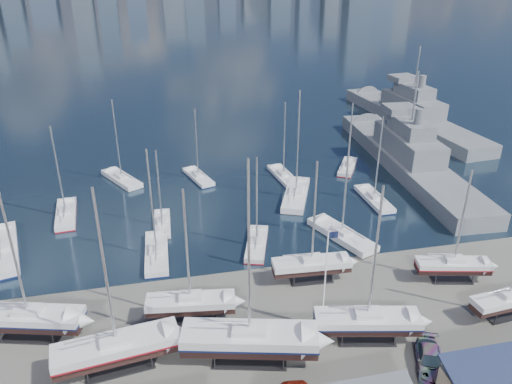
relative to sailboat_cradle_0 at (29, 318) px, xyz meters
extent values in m
plane|color=#605E59|center=(24.16, -3.49, -2.09)|extent=(1400.00, 1400.00, 0.00)
cube|color=#1B2E3E|center=(24.16, 306.51, -2.24)|extent=(1400.00, 600.00, 0.40)
cube|color=#2D2D33|center=(0.00, 0.00, -2.01)|extent=(6.01, 3.91, 0.16)
cube|color=black|center=(0.00, 0.00, -0.49)|extent=(10.34, 4.98, 0.81)
cube|color=silver|center=(0.00, 0.00, 0.32)|extent=(10.45, 5.39, 0.81)
cube|color=#0D1843|center=(0.00, 0.00, -0.05)|extent=(10.56, 5.44, 0.16)
cube|color=silver|center=(0.00, 0.00, 0.97)|extent=(2.87, 2.30, 0.50)
cylinder|color=#B2B2B7|center=(0.00, 0.00, 7.51)|extent=(0.22, 0.22, 13.59)
cube|color=#2D2D33|center=(8.24, -5.90, -2.01)|extent=(6.28, 3.53, 0.16)
cube|color=black|center=(8.24, -5.90, -0.46)|extent=(11.09, 4.05, 0.87)
cube|color=silver|center=(8.24, -5.90, 0.41)|extent=(11.15, 4.50, 0.87)
cube|color=maroon|center=(8.24, -5.90, 0.01)|extent=(11.26, 4.55, 0.17)
cube|color=silver|center=(8.24, -5.90, 1.09)|extent=(2.93, 2.18, 0.50)
cylinder|color=#B2B2B7|center=(8.24, -5.90, 8.16)|extent=(0.22, 0.22, 14.63)
cube|color=#2D2D33|center=(15.13, -0.84, -2.01)|extent=(5.07, 2.83, 0.16)
cube|color=black|center=(15.13, -0.84, -0.54)|extent=(8.96, 3.24, 0.70)
cube|color=silver|center=(15.13, -0.84, 0.16)|extent=(9.01, 3.61, 0.70)
cube|color=silver|center=(15.13, -0.84, 0.76)|extent=(2.37, 1.75, 0.50)
cylinder|color=#B2B2B7|center=(15.13, -0.84, 6.42)|extent=(0.22, 0.22, 11.83)
cube|color=#2D2D33|center=(19.74, -7.38, -2.01)|extent=(7.19, 4.57, 0.16)
cube|color=black|center=(19.74, -7.38, -0.41)|extent=(12.43, 5.73, 0.97)
cube|color=silver|center=(19.74, -7.38, 0.56)|extent=(12.55, 6.22, 0.97)
cube|color=#0D1843|center=(19.74, -7.38, 0.12)|extent=(12.68, 6.28, 0.19)
cube|color=silver|center=(19.74, -7.38, 1.29)|extent=(3.43, 2.71, 0.50)
cylinder|color=#B2B2B7|center=(19.74, -7.38, 9.21)|extent=(0.22, 0.22, 16.32)
cube|color=#2D2D33|center=(28.95, 3.10, -2.01)|extent=(4.92, 2.49, 0.16)
cube|color=black|center=(28.95, 3.10, -0.54)|extent=(8.82, 2.60, 0.70)
cube|color=silver|center=(28.95, 3.10, 0.15)|extent=(8.85, 2.97, 0.70)
cube|color=silver|center=(28.95, 3.10, 0.75)|extent=(2.26, 1.59, 0.50)
cylinder|color=#B2B2B7|center=(28.95, 3.10, 6.38)|extent=(0.22, 0.22, 11.76)
cube|color=#2D2D33|center=(31.07, -7.19, -2.01)|extent=(5.81, 3.55, 0.16)
cube|color=black|center=(31.07, -7.19, -0.50)|extent=(10.11, 4.34, 0.79)
cube|color=silver|center=(31.07, -7.19, 0.29)|extent=(10.20, 4.75, 0.79)
cube|color=#0D1843|center=(31.07, -7.19, -0.07)|extent=(10.30, 4.80, 0.16)
cube|color=silver|center=(31.07, -7.19, 0.93)|extent=(2.75, 2.13, 0.50)
cylinder|color=#B2B2B7|center=(31.07, -7.19, 7.32)|extent=(0.22, 0.22, 13.28)
cube|color=#2D2D33|center=(44.38, -0.29, -2.01)|extent=(4.81, 2.99, 0.16)
cube|color=black|center=(44.38, -0.29, -0.57)|extent=(8.34, 3.69, 0.65)
cube|color=silver|center=(44.38, -0.29, 0.08)|extent=(8.42, 4.02, 0.65)
cube|color=maroon|center=(44.38, -0.29, -0.22)|extent=(8.50, 4.07, 0.13)
cube|color=silver|center=(44.38, -0.29, 0.66)|extent=(2.28, 1.78, 0.50)
cylinder|color=#B2B2B7|center=(44.38, -0.29, 5.88)|extent=(0.22, 0.22, 10.95)
cube|color=#2D2D33|center=(46.28, -7.01, -2.01)|extent=(4.50, 2.38, 0.16)
cube|color=black|center=(46.28, -7.01, -0.58)|extent=(8.02, 2.59, 0.63)
cube|color=silver|center=(46.28, -7.01, 0.06)|extent=(8.05, 2.92, 0.63)
cube|color=silver|center=(46.28, -7.01, 0.62)|extent=(2.08, 1.50, 0.50)
cube|color=black|center=(-6.27, 16.22, -2.44)|extent=(5.83, 12.90, 1.00)
cube|color=silver|center=(-6.27, 16.22, -1.44)|extent=(6.34, 13.02, 1.00)
cube|color=#0D1843|center=(-6.27, 16.22, -1.90)|extent=(6.41, 13.15, 0.20)
cube|color=silver|center=(-6.27, 16.22, -0.69)|extent=(2.78, 3.54, 0.50)
cube|color=black|center=(0.14, 24.70, -2.34)|extent=(2.97, 9.36, 0.74)
cube|color=silver|center=(0.14, 24.70, -1.60)|extent=(3.35, 9.39, 0.74)
cube|color=maroon|center=(0.14, 24.70, -1.94)|extent=(3.39, 9.49, 0.15)
cube|color=silver|center=(0.14, 24.70, -0.98)|extent=(1.74, 2.43, 0.50)
cylinder|color=#B2B2B7|center=(0.14, 24.70, 4.98)|extent=(0.22, 0.22, 12.43)
cube|color=black|center=(7.43, 35.69, -2.34)|extent=(6.48, 9.27, 0.75)
cube|color=silver|center=(7.43, 35.69, -1.59)|extent=(6.82, 9.46, 0.75)
cube|color=silver|center=(7.43, 35.69, -0.97)|extent=(2.51, 2.81, 0.50)
cylinder|color=#B2B2B7|center=(7.43, 35.69, 5.10)|extent=(0.22, 0.22, 12.64)
cube|color=black|center=(12.15, 11.68, -2.35)|extent=(2.57, 9.69, 0.77)
cube|color=silver|center=(12.15, 11.68, -1.58)|extent=(2.98, 9.70, 0.77)
cube|color=#0D1843|center=(12.15, 11.68, -1.93)|extent=(3.01, 9.80, 0.15)
cube|color=silver|center=(12.15, 11.68, -0.94)|extent=(1.69, 2.45, 0.50)
cylinder|color=#B2B2B7|center=(12.15, 11.68, 5.30)|extent=(0.22, 0.22, 12.99)
cube|color=black|center=(13.17, 19.18, -2.28)|extent=(2.09, 7.62, 0.60)
cube|color=silver|center=(13.17, 19.18, -1.68)|extent=(2.41, 7.63, 0.60)
cube|color=silver|center=(13.17, 19.18, -1.13)|extent=(1.34, 1.94, 0.50)
cylinder|color=#B2B2B7|center=(13.17, 19.18, 3.72)|extent=(0.22, 0.22, 10.19)
cube|color=black|center=(19.67, 33.87, -2.30)|extent=(4.28, 8.42, 0.66)
cube|color=silver|center=(19.67, 33.87, -1.65)|extent=(4.61, 8.52, 0.66)
cube|color=#0D1843|center=(19.67, 33.87, -1.95)|extent=(4.66, 8.61, 0.13)
cube|color=silver|center=(19.67, 33.87, -1.07)|extent=(1.92, 2.37, 0.50)
cylinder|color=#B2B2B7|center=(19.67, 33.87, 4.22)|extent=(0.22, 0.22, 11.08)
cube|color=black|center=(24.49, 11.28, -2.31)|extent=(4.37, 8.57, 0.67)
cube|color=silver|center=(24.49, 11.28, -1.64)|extent=(4.70, 8.67, 0.67)
cube|color=maroon|center=(24.49, 11.28, -1.95)|extent=(4.75, 8.76, 0.13)
cube|color=silver|center=(24.49, 11.28, -1.06)|extent=(1.96, 2.41, 0.50)
cylinder|color=#B2B2B7|center=(24.49, 11.28, 4.33)|extent=(0.22, 0.22, 11.28)
cube|color=black|center=(33.29, 23.67, -2.41)|extent=(6.89, 11.58, 0.91)
cube|color=silver|center=(33.29, 23.67, -1.49)|extent=(7.33, 11.77, 0.91)
cube|color=silver|center=(33.29, 23.67, -0.79)|extent=(2.87, 3.37, 0.50)
cylinder|color=#B2B2B7|center=(33.29, 23.67, 6.67)|extent=(0.22, 0.22, 15.41)
cube|color=black|center=(33.37, 31.23, -2.32)|extent=(3.14, 9.06, 0.71)
cube|color=silver|center=(33.37, 31.23, -1.61)|extent=(3.51, 9.10, 0.71)
cube|color=#0D1843|center=(33.37, 31.23, -1.94)|extent=(3.55, 9.20, 0.14)
cube|color=silver|center=(33.37, 31.23, -1.01)|extent=(1.74, 2.38, 0.50)
cylinder|color=#B2B2B7|center=(33.37, 31.23, 4.73)|extent=(0.22, 0.22, 11.98)
cube|color=black|center=(35.70, 11.01, -2.38)|extent=(6.19, 10.69, 0.84)
cube|color=silver|center=(35.70, 11.01, -1.54)|extent=(6.60, 10.85, 0.84)
cube|color=silver|center=(35.70, 11.01, -0.87)|extent=(2.61, 3.09, 0.50)
cylinder|color=#B2B2B7|center=(35.70, 11.01, 5.97)|extent=(0.22, 0.22, 14.18)
cube|color=black|center=(44.27, 20.02, -2.33)|extent=(2.32, 9.13, 0.73)
cube|color=silver|center=(44.27, 20.02, -1.60)|extent=(2.70, 9.13, 0.73)
cube|color=#0D1843|center=(44.27, 20.02, -1.94)|extent=(2.73, 9.23, 0.15)
cube|color=silver|center=(44.27, 20.02, -0.99)|extent=(1.57, 2.30, 0.50)
cylinder|color=#B2B2B7|center=(44.27, 20.02, 4.90)|extent=(0.22, 0.22, 12.27)
cube|color=black|center=(45.18, 32.76, -2.30)|extent=(5.73, 7.93, 0.65)
cube|color=silver|center=(45.18, 32.76, -1.65)|extent=(6.02, 8.10, 0.65)
cube|color=maroon|center=(45.18, 32.76, -1.95)|extent=(6.09, 8.18, 0.13)
cube|color=silver|center=(45.18, 32.76, -1.08)|extent=(2.19, 2.42, 0.50)
cylinder|color=#B2B2B7|center=(45.18, 32.76, 4.11)|extent=(0.22, 0.22, 10.89)
cube|color=slate|center=(55.25, 31.26, -1.62)|extent=(9.91, 46.87, 4.19)
cube|color=slate|center=(55.25, 31.26, 2.27)|extent=(6.82, 16.58, 3.60)
cube|color=slate|center=(55.25, 31.26, 5.27)|extent=(4.96, 9.53, 2.40)
cube|color=slate|center=(55.49, 35.91, 6.97)|extent=(5.45, 4.92, 1.20)
cylinder|color=#B2B2B7|center=(55.25, 31.26, 10.47)|extent=(0.30, 0.30, 8.00)
cube|color=slate|center=(68.07, 53.89, -1.63)|extent=(11.68, 46.45, 4.14)
cube|color=slate|center=(68.07, 53.89, 2.24)|extent=(7.38, 16.57, 3.60)
cube|color=slate|center=(68.07, 53.89, 5.24)|extent=(5.26, 9.57, 2.40)
cube|color=slate|center=(67.63, 58.47, 6.94)|extent=(5.56, 5.06, 1.20)
cylinder|color=#B2B2B7|center=(68.07, 53.89, 10.44)|extent=(0.30, 0.30, 8.00)
imported|color=gray|center=(35.09, -11.79, -1.29)|extent=(4.27, 5.97, 1.61)
cylinder|color=white|center=(27.44, -5.00, 3.46)|extent=(0.12, 0.12, 11.10)
cube|color=#12193A|center=(27.90, -5.00, 8.45)|extent=(0.92, 0.05, 0.65)
camera|label=1|loc=(12.95, -41.20, 30.88)|focal=35.00mm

